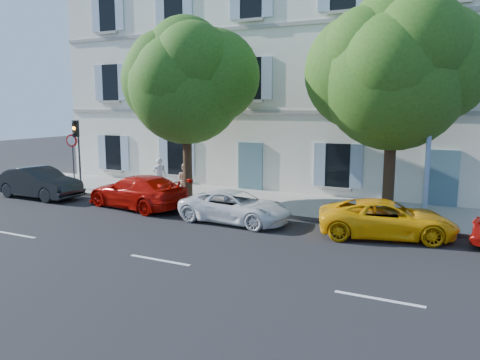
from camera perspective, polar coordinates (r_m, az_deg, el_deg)
The scene contains 15 objects.
ground at distance 16.75m, azimuth -1.62°, elevation -5.81°, with size 90.00×90.00×0.00m, color black.
sidewalk at distance 20.66m, azimuth 4.20°, elevation -2.76°, with size 36.00×4.50×0.15m, color #A09E96.
kerb at distance 18.72m, azimuth 1.67°, elevation -3.97°, with size 36.00×0.16×0.16m, color #9E998E.
building at distance 25.70m, azimuth 9.35°, elevation 12.73°, with size 28.00×7.00×12.00m, color white.
car_dark_sedan at distance 23.87m, azimuth -23.31°, elevation -0.30°, with size 1.54×4.41×1.45m, color black.
car_red_coupe at distance 20.25m, azimuth -12.38°, elevation -1.38°, with size 1.97×4.85×1.41m, color #B20C05.
car_white_coupe at distance 17.39m, azimuth -0.57°, elevation -3.28°, with size 1.94×4.21×1.17m, color white.
car_yellow_supercar at distance 16.18m, azimuth 17.47°, elevation -4.53°, with size 2.04×4.42×1.23m, color #FEB20A.
tree_left at distance 20.67m, azimuth -6.56°, elevation 11.21°, with size 4.96×4.96×7.69m.
tree_right at distance 17.91m, azimuth 18.24°, elevation 11.61°, with size 5.15×5.15×7.93m.
traffic_light at distance 24.60m, azimuth -19.26°, elevation 4.67°, with size 0.28×0.39×3.43m.
road_sign at distance 24.80m, azimuth -19.75°, elevation 3.51°, with size 0.63×0.12×2.75m.
street_lamp at distance 16.77m, azimuth 22.35°, elevation 10.50°, with size 0.28×1.79×8.41m.
pedestrian_a at distance 22.42m, azimuth -9.77°, elevation 0.48°, with size 0.63×0.41×1.72m, color white.
pedestrian_b at distance 21.40m, azimuth -6.74°, elevation -0.04°, with size 0.77×0.60×1.58m, color tan.
Camera 1 is at (7.63, -14.28, 4.29)m, focal length 35.00 mm.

